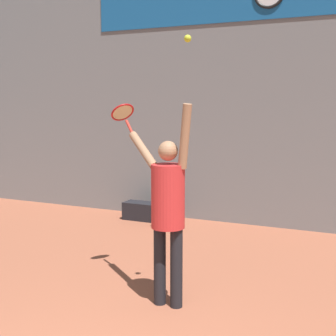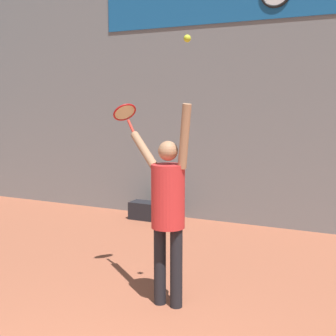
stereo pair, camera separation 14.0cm
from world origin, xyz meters
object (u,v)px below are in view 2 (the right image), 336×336
water_bottle (160,221)px  equipment_bag (150,211)px  tennis_ball (187,38)px  tennis_racket (125,114)px  tennis_player (168,205)px

water_bottle → equipment_bag: 0.56m
tennis_ball → water_bottle: bearing=121.6°
tennis_racket → equipment_bag: size_ratio=0.52×
tennis_racket → tennis_player: bearing=-31.2°
tennis_player → water_bottle: bearing=118.6°
tennis_player → tennis_racket: tennis_racket is taller
tennis_racket → equipment_bag: bearing=113.0°
tennis_racket → equipment_bag: tennis_racket is taller
water_bottle → equipment_bag: size_ratio=0.32×
tennis_ball → water_bottle: size_ratio=0.29×
tennis_player → water_bottle: tennis_player is taller
tennis_ball → equipment_bag: tennis_ball is taller
tennis_player → tennis_ball: tennis_ball is taller
tennis_ball → equipment_bag: (-2.19, 3.28, -2.58)m
tennis_player → equipment_bag: bearing=121.2°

